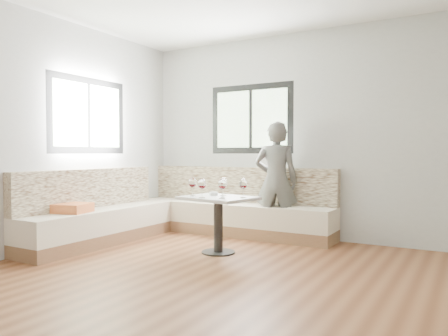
{
  "coord_description": "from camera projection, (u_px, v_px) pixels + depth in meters",
  "views": [
    {
      "loc": [
        1.92,
        -3.18,
        1.16
      ],
      "look_at": [
        -0.63,
        1.24,
        0.98
      ],
      "focal_mm": 35.0,
      "sensor_mm": 36.0,
      "label": 1
    }
  ],
  "objects": [
    {
      "name": "room",
      "position": [
        212.0,
        124.0,
        3.81
      ],
      "size": [
        5.01,
        5.01,
        2.81
      ],
      "color": "brown",
      "rests_on": "ground"
    },
    {
      "name": "wine_glass_a",
      "position": [
        192.0,
        183.0,
        5.09
      ],
      "size": [
        0.1,
        0.1,
        0.22
      ],
      "color": "white",
      "rests_on": "table"
    },
    {
      "name": "wine_glass_c",
      "position": [
        222.0,
        185.0,
        4.82
      ],
      "size": [
        0.1,
        0.1,
        0.22
      ],
      "color": "white",
      "rests_on": "table"
    },
    {
      "name": "wine_glass_d",
      "position": [
        223.0,
        183.0,
        5.1
      ],
      "size": [
        0.1,
        0.1,
        0.22
      ],
      "color": "white",
      "rests_on": "table"
    },
    {
      "name": "olive_ramekin",
      "position": [
        214.0,
        194.0,
        5.18
      ],
      "size": [
        0.1,
        0.1,
        0.04
      ],
      "color": "white",
      "rests_on": "table"
    },
    {
      "name": "table",
      "position": [
        218.0,
        211.0,
        5.04
      ],
      "size": [
        0.9,
        0.76,
        0.66
      ],
      "rotation": [
        0.0,
        0.0,
        -0.19
      ],
      "color": "black",
      "rests_on": "ground"
    },
    {
      "name": "wine_glass_b",
      "position": [
        202.0,
        184.0,
        4.88
      ],
      "size": [
        0.1,
        0.1,
        0.22
      ],
      "color": "white",
      "rests_on": "table"
    },
    {
      "name": "banquette",
      "position": [
        177.0,
        214.0,
        5.94
      ],
      "size": [
        2.9,
        2.8,
        0.95
      ],
      "color": "brown",
      "rests_on": "ground"
    },
    {
      "name": "person",
      "position": [
        276.0,
        181.0,
        5.81
      ],
      "size": [
        0.66,
        0.53,
        1.57
      ],
      "primitive_type": "imported",
      "rotation": [
        0.0,
        0.0,
        3.45
      ],
      "color": "#575651",
      "rests_on": "ground"
    },
    {
      "name": "wine_glass_e",
      "position": [
        243.0,
        184.0,
        4.89
      ],
      "size": [
        0.1,
        0.1,
        0.22
      ],
      "color": "white",
      "rests_on": "table"
    }
  ]
}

